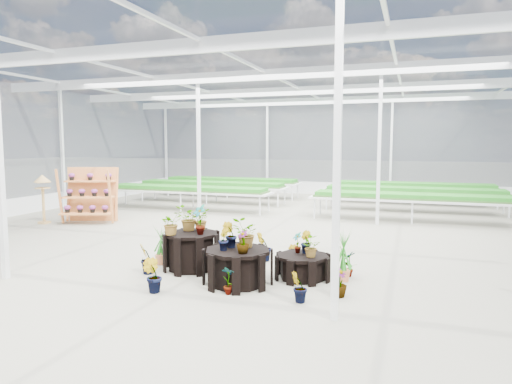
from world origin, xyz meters
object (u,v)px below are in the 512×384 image
(plinth_mid, at_px, (238,267))
(shelf_rack, at_px, (89,195))
(bird_table, at_px, (43,199))
(plinth_low, at_px, (303,267))
(plinth_tall, at_px, (192,251))

(plinth_mid, xyz_separation_m, shelf_rack, (-6.67, 4.37, 0.55))
(shelf_rack, bearing_deg, plinth_mid, -52.79)
(plinth_mid, bearing_deg, bird_table, 154.44)
(plinth_low, distance_m, bird_table, 9.44)
(plinth_tall, height_order, shelf_rack, shelf_rack)
(plinth_low, relative_size, bird_table, 0.65)
(plinth_mid, height_order, bird_table, bird_table)
(shelf_rack, bearing_deg, plinth_low, -45.14)
(plinth_low, bearing_deg, bird_table, 160.92)
(shelf_rack, xyz_separation_m, bird_table, (-1.23, -0.58, -0.10))
(plinth_low, bearing_deg, plinth_tall, -177.40)
(plinth_tall, distance_m, bird_table, 7.43)
(plinth_tall, relative_size, shelf_rack, 0.62)
(plinth_tall, xyz_separation_m, plinth_mid, (1.20, -0.60, -0.05))
(plinth_tall, distance_m, plinth_mid, 1.34)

